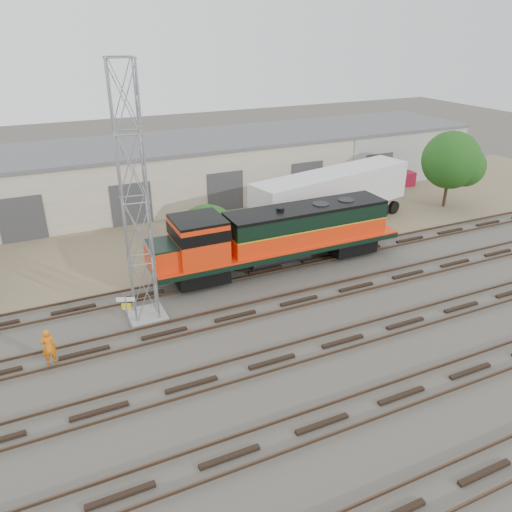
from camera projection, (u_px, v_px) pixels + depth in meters
name	position (u px, v px, depth m)	size (l,w,h in m)	color
ground	(312.00, 314.00, 27.73)	(140.00, 140.00, 0.00)	#47423A
dirt_strip	(216.00, 225.00, 40.07)	(80.00, 16.00, 0.02)	#726047
tracks	(343.00, 341.00, 25.23)	(80.00, 20.40, 0.28)	black
warehouse	(185.00, 169.00, 45.54)	(58.40, 10.40, 5.30)	beige
locomotive	(276.00, 236.00, 31.95)	(16.96, 2.98, 4.08)	black
signal_tower	(135.00, 205.00, 24.74)	(1.97, 1.97, 13.34)	gray
sign_post	(127.00, 308.00, 25.25)	(0.87, 0.37, 2.24)	gray
worker	(48.00, 347.00, 23.33)	(0.68, 0.45, 1.87)	orange
semi_trailer	(336.00, 192.00, 39.01)	(14.63, 5.88, 4.41)	silver
dumpster_blue	(391.00, 183.00, 48.03)	(1.60, 1.50, 1.50)	navy
dumpster_red	(405.00, 179.00, 49.70)	(1.50, 1.40, 1.40)	maroon
tree_mid	(212.00, 239.00, 32.80)	(4.57, 4.35, 4.35)	#382619
tree_east	(455.00, 162.00, 42.48)	(5.14, 4.89, 6.61)	#382619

